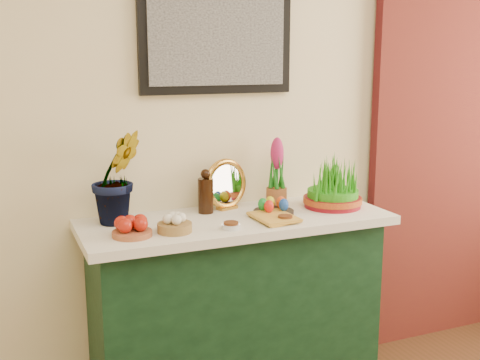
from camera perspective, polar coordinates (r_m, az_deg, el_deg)
name	(u,v)px	position (r m, az deg, el deg)	size (l,w,h in m)	color
sideboard	(236,313)	(2.88, -0.39, -12.47)	(1.30, 0.45, 0.85)	#14391D
tablecloth	(236,221)	(2.73, -0.41, -3.92)	(1.40, 0.55, 0.04)	silver
hyacinth_green	(117,162)	(2.62, -11.62, 1.70)	(0.27, 0.23, 0.54)	#1B731B
apple_bowl	(132,228)	(2.47, -10.20, -4.51)	(0.21, 0.21, 0.08)	#9F5432
garlic_basket	(175,224)	(2.50, -6.22, -4.20)	(0.16, 0.16, 0.08)	#9E7A40
vinegar_cruet	(206,194)	(2.78, -3.28, -1.30)	(0.07, 0.07, 0.21)	black
mirror	(226,185)	(2.85, -1.34, -0.44)	(0.25, 0.12, 0.24)	gold
book	(257,219)	(2.63, 1.64, -3.72)	(0.15, 0.22, 0.03)	gold
spice_dish_left	(231,226)	(2.53, -0.86, -4.36)	(0.08, 0.08, 0.03)	silver
spice_dish_right	(285,219)	(2.64, 4.31, -3.71)	(0.08, 0.08, 0.03)	silver
egg_plate	(273,208)	(2.76, 3.19, -2.70)	(0.19, 0.19, 0.08)	black
hyacinth_pink	(277,175)	(2.92, 3.51, 0.51)	(0.10, 0.10, 0.33)	#9A582D
wheatgrass_sabzeh	(333,186)	(2.91, 8.80, -0.60)	(0.28, 0.28, 0.23)	maroon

